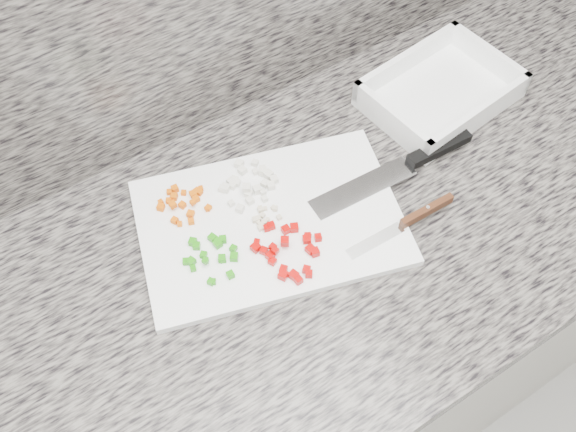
% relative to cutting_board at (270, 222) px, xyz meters
% --- Properties ---
extents(cabinet, '(3.92, 0.62, 0.86)m').
position_rel_cutting_board_xyz_m(cabinet, '(-0.08, -0.05, -0.48)').
color(cabinet, silver).
rests_on(cabinet, ground).
extents(countertop, '(3.96, 0.64, 0.04)m').
position_rel_cutting_board_xyz_m(countertop, '(-0.08, -0.05, -0.03)').
color(countertop, '#625E56').
rests_on(countertop, cabinet).
extents(cutting_board, '(0.46, 0.37, 0.01)m').
position_rel_cutting_board_xyz_m(cutting_board, '(0.00, 0.00, 0.00)').
color(cutting_board, white).
rests_on(cutting_board, countertop).
extents(carrot_pile, '(0.08, 0.08, 0.02)m').
position_rel_cutting_board_xyz_m(carrot_pile, '(-0.10, 0.10, 0.01)').
color(carrot_pile, '#D35704').
rests_on(carrot_pile, cutting_board).
extents(onion_pile, '(0.09, 0.09, 0.02)m').
position_rel_cutting_board_xyz_m(onion_pile, '(0.01, 0.08, 0.01)').
color(onion_pile, silver).
rests_on(onion_pile, cutting_board).
extents(green_pepper_pile, '(0.08, 0.09, 0.02)m').
position_rel_cutting_board_xyz_m(green_pepper_pile, '(-0.11, -0.01, 0.01)').
color(green_pepper_pile, '#20870C').
rests_on(green_pepper_pile, cutting_board).
extents(red_pepper_pile, '(0.10, 0.11, 0.02)m').
position_rel_cutting_board_xyz_m(red_pepper_pile, '(-0.01, -0.07, 0.01)').
color(red_pepper_pile, '#AA0402').
rests_on(red_pepper_pile, cutting_board).
extents(garlic_pile, '(0.05, 0.04, 0.01)m').
position_rel_cutting_board_xyz_m(garlic_pile, '(-0.01, 0.01, 0.01)').
color(garlic_pile, beige).
rests_on(garlic_pile, cutting_board).
extents(chef_knife, '(0.31, 0.05, 0.02)m').
position_rel_cutting_board_xyz_m(chef_knife, '(0.26, -0.03, 0.01)').
color(chef_knife, silver).
rests_on(chef_knife, cutting_board).
extents(paring_knife, '(0.19, 0.02, 0.02)m').
position_rel_cutting_board_xyz_m(paring_knife, '(0.19, -0.12, 0.01)').
color(paring_knife, silver).
rests_on(paring_knife, cutting_board).
extents(tray, '(0.27, 0.21, 0.05)m').
position_rel_cutting_board_xyz_m(tray, '(0.40, 0.06, 0.01)').
color(tray, white).
rests_on(tray, countertop).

